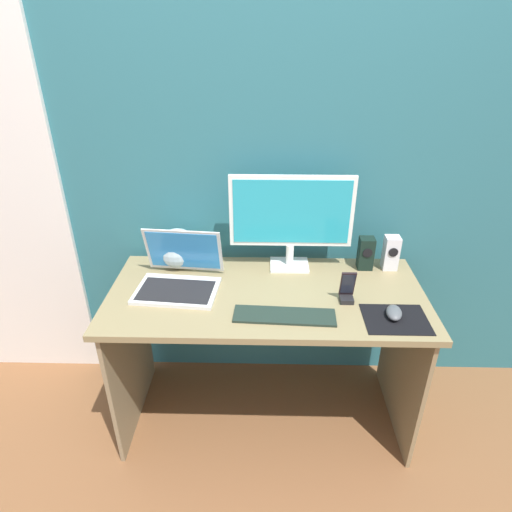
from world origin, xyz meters
TOP-DOWN VIEW (x-y plane):
  - ground_plane at (0.00, 0.00)m, footprint 8.00×8.00m
  - wall_back at (0.00, 0.38)m, footprint 6.00×0.04m
  - desk at (0.00, 0.00)m, footprint 1.36×0.63m
  - monitor at (0.11, 0.23)m, footprint 0.56×0.14m
  - speaker_right at (0.58, 0.22)m, footprint 0.07×0.07m
  - speaker_near_monitor at (0.46, 0.22)m, footprint 0.07×0.07m
  - laptop at (-0.38, 0.04)m, footprint 0.37×0.33m
  - fishbowl at (-0.42, 0.23)m, footprint 0.19×0.19m
  - keyboard_external at (0.07, -0.17)m, footprint 0.41×0.13m
  - mousepad at (0.51, -0.18)m, footprint 0.25×0.20m
  - mouse at (0.50, -0.17)m, footprint 0.08×0.11m
  - phone_in_dock at (0.33, -0.05)m, footprint 0.06×0.06m

SIDE VIEW (x-z plane):
  - ground_plane at x=0.00m, z-range 0.00..0.00m
  - desk at x=0.00m, z-range 0.21..0.94m
  - mousepad at x=0.51m, z-range 0.73..0.73m
  - keyboard_external at x=0.07m, z-range 0.73..0.74m
  - mouse at x=0.50m, z-range 0.73..0.77m
  - phone_in_dock at x=0.33m, z-range 0.71..0.85m
  - laptop at x=-0.38m, z-range 0.66..0.90m
  - speaker_near_monitor at x=0.46m, z-range 0.73..0.89m
  - speaker_right at x=0.58m, z-range 0.73..0.89m
  - fishbowl at x=-0.42m, z-range 0.73..0.91m
  - monitor at x=0.11m, z-range 0.76..1.21m
  - wall_back at x=0.00m, z-range 0.00..2.50m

